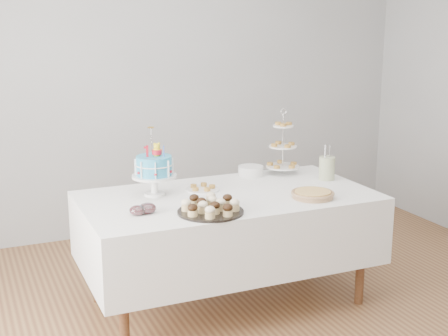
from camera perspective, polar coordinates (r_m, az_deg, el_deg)
name	(u,v)px	position (r m, az deg, el deg)	size (l,w,h in m)	color
floor	(246,321)	(4.16, 2.06, -13.78)	(5.00, 5.00, 0.00)	brown
walls	(248,114)	(3.73, 2.24, 4.95)	(5.04, 4.04, 2.70)	#9A9C9F
table	(228,227)	(4.19, 0.36, -5.45)	(1.92, 1.02, 0.77)	silver
birthday_cake	(154,177)	(4.11, -6.38, -0.84)	(0.29, 0.29, 0.45)	white
cupcake_tray	(211,206)	(3.74, -1.24, -3.47)	(0.40, 0.40, 0.09)	black
pie	(313,194)	(4.09, 8.11, -2.37)	(0.28, 0.28, 0.04)	tan
tiered_stand	(283,147)	(4.66, 5.40, 1.95)	(0.25, 0.25, 0.49)	silver
plate_stack	(251,171)	(4.61, 2.47, -0.27)	(0.19, 0.19, 0.07)	white
pastry_plate	(202,188)	(4.23, -1.98, -1.85)	(0.23, 0.23, 0.03)	white
jam_bowl_a	(137,210)	(3.74, -7.91, -3.86)	(0.10, 0.10, 0.06)	silver
jam_bowl_b	(147,208)	(3.76, -7.02, -3.68)	(0.11, 0.11, 0.06)	silver
utensil_pitcher	(327,167)	(4.55, 9.40, 0.07)	(0.12, 0.11, 0.25)	beige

